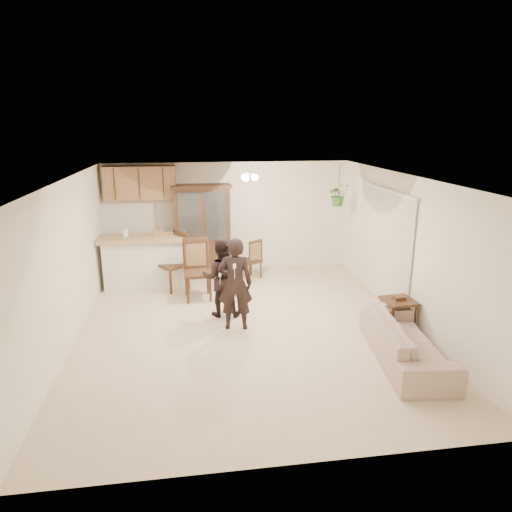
{
  "coord_description": "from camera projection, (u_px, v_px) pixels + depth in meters",
  "views": [
    {
      "loc": [
        -0.86,
        -6.98,
        3.3
      ],
      "look_at": [
        0.22,
        0.4,
        1.14
      ],
      "focal_mm": 32.0,
      "sensor_mm": 36.0,
      "label": 1
    }
  ],
  "objects": [
    {
      "name": "floor",
      "position": [
        247.0,
        328.0,
        7.67
      ],
      "size": [
        6.5,
        6.5,
        0.0
      ],
      "primitive_type": "plane",
      "color": "beige",
      "rests_on": "ground"
    },
    {
      "name": "ceiling",
      "position": [
        246.0,
        179.0,
        6.98
      ],
      "size": [
        5.5,
        6.5,
        0.02
      ],
      "primitive_type": "cube",
      "color": "white",
      "rests_on": "wall_back"
    },
    {
      "name": "wall_back",
      "position": [
        228.0,
        218.0,
        10.41
      ],
      "size": [
        5.5,
        0.02,
        2.5
      ],
      "primitive_type": "cube",
      "color": "white",
      "rests_on": "ground"
    },
    {
      "name": "wall_front",
      "position": [
        290.0,
        353.0,
        4.23
      ],
      "size": [
        5.5,
        0.02,
        2.5
      ],
      "primitive_type": "cube",
      "color": "white",
      "rests_on": "ground"
    },
    {
      "name": "wall_left",
      "position": [
        67.0,
        264.0,
        6.94
      ],
      "size": [
        0.02,
        6.5,
        2.5
      ],
      "primitive_type": "cube",
      "color": "white",
      "rests_on": "ground"
    },
    {
      "name": "wall_right",
      "position": [
        407.0,
        250.0,
        7.71
      ],
      "size": [
        0.02,
        6.5,
        2.5
      ],
      "primitive_type": "cube",
      "color": "white",
      "rests_on": "ground"
    },
    {
      "name": "breakfast_bar",
      "position": [
        144.0,
        264.0,
        9.51
      ],
      "size": [
        1.6,
        0.55,
        1.0
      ],
      "primitive_type": "cube",
      "color": "white",
      "rests_on": "floor"
    },
    {
      "name": "bar_top",
      "position": [
        143.0,
        238.0,
        9.36
      ],
      "size": [
        1.75,
        0.7,
        0.08
      ],
      "primitive_type": "cube",
      "color": "tan",
      "rests_on": "breakfast_bar"
    },
    {
      "name": "upper_cabinets",
      "position": [
        140.0,
        183.0,
        9.74
      ],
      "size": [
        1.5,
        0.34,
        0.7
      ],
      "primitive_type": "cube",
      "color": "brown",
      "rests_on": "wall_back"
    },
    {
      "name": "vertical_blinds",
      "position": [
        383.0,
        246.0,
        8.6
      ],
      "size": [
        0.06,
        2.3,
        2.1
      ],
      "primitive_type": null,
      "color": "beige",
      "rests_on": "wall_right"
    },
    {
      "name": "ceiling_fixture",
      "position": [
        248.0,
        176.0,
        8.17
      ],
      "size": [
        0.36,
        0.36,
        0.2
      ],
      "primitive_type": null,
      "color": "#FFE3BF",
      "rests_on": "ceiling"
    },
    {
      "name": "hanging_plant",
      "position": [
        338.0,
        195.0,
        9.76
      ],
      "size": [
        0.43,
        0.37,
        0.48
      ],
      "primitive_type": "imported",
      "color": "#2D6227",
      "rests_on": "ceiling"
    },
    {
      "name": "plant_cord",
      "position": [
        339.0,
        179.0,
        9.67
      ],
      "size": [
        0.01,
        0.01,
        0.65
      ],
      "primitive_type": "cylinder",
      "color": "black",
      "rests_on": "ceiling"
    },
    {
      "name": "sofa",
      "position": [
        406.0,
        337.0,
        6.54
      ],
      "size": [
        0.95,
        1.95,
        0.73
      ],
      "primitive_type": "imported",
      "rotation": [
        0.0,
        0.0,
        1.45
      ],
      "color": "beige",
      "rests_on": "floor"
    },
    {
      "name": "adult",
      "position": [
        235.0,
        277.0,
        7.43
      ],
      "size": [
        0.7,
        0.5,
        1.8
      ],
      "primitive_type": "imported",
      "rotation": [
        0.0,
        0.0,
        3.03
      ],
      "color": "black",
      "rests_on": "floor"
    },
    {
      "name": "child",
      "position": [
        221.0,
        279.0,
        8.03
      ],
      "size": [
        0.72,
        0.6,
        1.35
      ],
      "primitive_type": "imported",
      "rotation": [
        0.0,
        0.0,
        3.0
      ],
      "color": "black",
      "rests_on": "floor"
    },
    {
      "name": "china_hutch",
      "position": [
        203.0,
        232.0,
        10.11
      ],
      "size": [
        1.31,
        0.53,
        2.05
      ],
      "rotation": [
        0.0,
        0.0,
        0.03
      ],
      "color": "#321F12",
      "rests_on": "floor"
    },
    {
      "name": "side_table",
      "position": [
        398.0,
        315.0,
        7.5
      ],
      "size": [
        0.54,
        0.54,
        0.61
      ],
      "rotation": [
        0.0,
        0.0,
        0.08
      ],
      "color": "#321F12",
      "rests_on": "floor"
    },
    {
      "name": "chair_bar",
      "position": [
        198.0,
        283.0,
        8.88
      ],
      "size": [
        0.55,
        0.55,
        1.18
      ],
      "rotation": [
        0.0,
        0.0,
        0.06
      ],
      "color": "#321F12",
      "rests_on": "floor"
    },
    {
      "name": "chair_hutch_left",
      "position": [
        173.0,
        273.0,
        9.41
      ],
      "size": [
        0.74,
        0.74,
        1.19
      ],
      "rotation": [
        0.0,
        0.0,
        -0.94
      ],
      "color": "#321F12",
      "rests_on": "floor"
    },
    {
      "name": "chair_hutch_right",
      "position": [
        250.0,
        267.0,
        10.09
      ],
      "size": [
        0.55,
        0.55,
        0.9
      ],
      "rotation": [
        0.0,
        0.0,
        3.73
      ],
      "color": "#321F12",
      "rests_on": "floor"
    },
    {
      "name": "controller_adult",
      "position": [
        234.0,
        266.0,
        7.0
      ],
      "size": [
        0.06,
        0.14,
        0.04
      ],
      "primitive_type": "cube",
      "rotation": [
        0.0,
        0.0,
        3.03
      ],
      "color": "white",
      "rests_on": "adult"
    },
    {
      "name": "controller_child",
      "position": [
        220.0,
        275.0,
        7.66
      ],
      "size": [
        0.05,
        0.13,
        0.04
      ],
      "primitive_type": "cube",
      "rotation": [
        0.0,
        0.0,
        3.0
      ],
      "color": "white",
      "rests_on": "child"
    }
  ]
}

